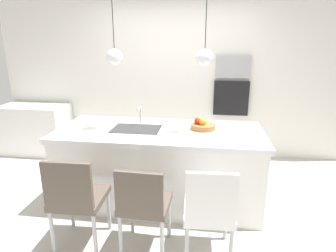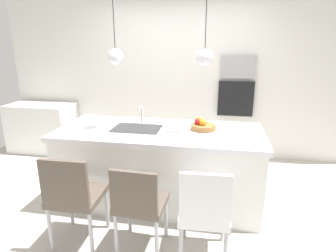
% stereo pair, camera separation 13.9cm
% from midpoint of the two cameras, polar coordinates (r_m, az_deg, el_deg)
% --- Properties ---
extents(floor, '(6.60, 6.60, 0.00)m').
position_cam_midpoint_polar(floor, '(3.64, -2.74, -14.43)').
color(floor, '#BCB7AD').
rests_on(floor, ground).
extents(back_wall, '(6.00, 0.10, 2.60)m').
position_cam_midpoint_polar(back_wall, '(4.79, 0.68, 9.64)').
color(back_wall, silver).
rests_on(back_wall, ground).
extents(kitchen_island, '(2.37, 1.01, 0.90)m').
position_cam_midpoint_polar(kitchen_island, '(3.43, -2.84, -7.93)').
color(kitchen_island, white).
rests_on(kitchen_island, ground).
extents(sink_basin, '(0.56, 0.40, 0.02)m').
position_cam_midpoint_polar(sink_basin, '(3.33, -7.59, -0.65)').
color(sink_basin, '#2D2D30').
rests_on(sink_basin, kitchen_island).
extents(faucet, '(0.02, 0.17, 0.22)m').
position_cam_midpoint_polar(faucet, '(3.49, -6.77, 2.68)').
color(faucet, silver).
rests_on(faucet, kitchen_island).
extents(fruit_bowl, '(0.29, 0.29, 0.14)m').
position_cam_midpoint_polar(fruit_bowl, '(3.30, 5.74, 0.13)').
color(fruit_bowl, '#9E6B38').
rests_on(fruit_bowl, kitchen_island).
extents(side_counter, '(1.10, 0.60, 0.84)m').
position_cam_midpoint_polar(side_counter, '(5.47, -25.68, -0.56)').
color(side_counter, white).
rests_on(side_counter, ground).
extents(microwave, '(0.54, 0.08, 0.34)m').
position_cam_midpoint_polar(microwave, '(4.68, 12.09, 11.54)').
color(microwave, '#9E9EA3').
rests_on(microwave, back_wall).
extents(oven, '(0.56, 0.08, 0.56)m').
position_cam_midpoint_polar(oven, '(4.74, 11.73, 5.52)').
color(oven, black).
rests_on(oven, back_wall).
extents(chair_near, '(0.47, 0.47, 0.92)m').
position_cam_midpoint_polar(chair_near, '(2.80, -19.32, -13.25)').
color(chair_near, brown).
rests_on(chair_near, ground).
extents(chair_middle, '(0.45, 0.43, 0.86)m').
position_cam_midpoint_polar(chair_middle, '(2.62, -6.49, -15.19)').
color(chair_middle, brown).
rests_on(chair_middle, ground).
extents(chair_far, '(0.45, 0.48, 0.90)m').
position_cam_midpoint_polar(chair_far, '(2.54, 6.70, -16.30)').
color(chair_far, white).
rests_on(chair_far, ground).
extents(pendant_light_left, '(0.17, 0.17, 0.77)m').
position_cam_midpoint_polar(pendant_light_left, '(3.26, -11.91, 13.50)').
color(pendant_light_left, silver).
extents(pendant_light_right, '(0.17, 0.17, 0.77)m').
position_cam_midpoint_polar(pendant_light_right, '(3.08, 6.09, 13.60)').
color(pendant_light_right, silver).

